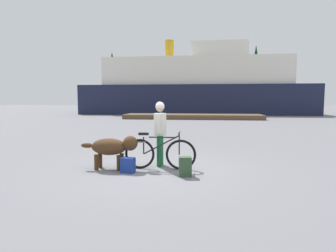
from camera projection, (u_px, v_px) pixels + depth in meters
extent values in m
plane|color=slate|center=(156.00, 170.00, 6.84)|extent=(160.00, 160.00, 0.00)
torus|color=black|center=(181.00, 155.00, 6.79)|extent=(0.74, 0.06, 0.74)
torus|color=black|center=(140.00, 154.00, 6.91)|extent=(0.74, 0.06, 0.74)
cube|color=black|center=(162.00, 137.00, 6.81)|extent=(0.65, 0.03, 0.03)
cube|color=black|center=(161.00, 145.00, 6.82)|extent=(0.87, 0.03, 0.49)
cylinder|color=black|center=(144.00, 145.00, 6.88)|extent=(0.03, 0.03, 0.42)
cylinder|color=black|center=(179.00, 144.00, 6.77)|extent=(0.03, 0.03, 0.52)
cube|color=black|center=(144.00, 134.00, 6.85)|extent=(0.24, 0.10, 0.06)
cylinder|color=black|center=(179.00, 133.00, 6.74)|extent=(0.03, 0.44, 0.03)
cube|color=slate|center=(139.00, 142.00, 6.89)|extent=(0.36, 0.14, 0.02)
cylinder|color=#19592D|center=(161.00, 150.00, 7.33)|extent=(0.14, 0.14, 0.80)
cylinder|color=#19592D|center=(159.00, 151.00, 7.12)|extent=(0.14, 0.14, 0.80)
cylinder|color=silver|center=(160.00, 124.00, 7.16)|extent=(0.32, 0.32, 0.56)
cylinder|color=silver|center=(161.00, 122.00, 7.38)|extent=(0.09, 0.09, 0.50)
cylinder|color=silver|center=(159.00, 124.00, 6.94)|extent=(0.09, 0.09, 0.50)
sphere|color=tan|center=(160.00, 107.00, 7.12)|extent=(0.22, 0.22, 0.22)
sphere|color=white|center=(160.00, 106.00, 7.12)|extent=(0.23, 0.23, 0.23)
ellipsoid|color=#472D19|center=(109.00, 147.00, 6.86)|extent=(0.88, 0.48, 0.41)
sphere|color=#472D19|center=(130.00, 143.00, 6.79)|extent=(0.36, 0.36, 0.36)
ellipsoid|color=#472D19|center=(87.00, 145.00, 6.93)|extent=(0.32, 0.12, 0.12)
cylinder|color=#472D19|center=(122.00, 161.00, 7.00)|extent=(0.10, 0.10, 0.37)
cylinder|color=#472D19|center=(119.00, 163.00, 6.73)|extent=(0.10, 0.10, 0.37)
cylinder|color=#472D19|center=(100.00, 160.00, 7.06)|extent=(0.10, 0.10, 0.37)
cylinder|color=#472D19|center=(96.00, 162.00, 6.80)|extent=(0.10, 0.10, 0.37)
cube|color=#334C33|center=(185.00, 167.00, 6.23)|extent=(0.30, 0.23, 0.44)
cube|color=navy|center=(128.00, 165.00, 6.55)|extent=(0.35, 0.24, 0.35)
cube|color=brown|center=(193.00, 117.00, 25.38)|extent=(12.32, 2.96, 0.40)
cube|color=#191E38|center=(195.00, 100.00, 34.82)|extent=(27.05, 8.02, 3.43)
cube|color=silver|center=(196.00, 73.00, 34.51)|extent=(21.64, 6.74, 3.20)
cube|color=silver|center=(218.00, 52.00, 33.95)|extent=(6.49, 4.81, 1.80)
cylinder|color=#BF8C19|center=(170.00, 50.00, 34.63)|extent=(1.10, 1.10, 2.40)
cylinder|color=#4C331E|center=(113.00, 103.00, 54.87)|extent=(0.32, 0.32, 2.17)
cone|color=#19471E|center=(112.00, 75.00, 54.37)|extent=(4.11, 4.11, 8.71)
cylinder|color=#4C331E|center=(199.00, 102.00, 49.81)|extent=(0.44, 0.44, 2.60)
cone|color=#19471E|center=(199.00, 74.00, 49.35)|extent=(3.82, 3.82, 7.36)
cylinder|color=#4C331E|center=(255.00, 102.00, 50.16)|extent=(0.36, 0.36, 2.84)
cone|color=#143819|center=(256.00, 69.00, 49.63)|extent=(2.96, 2.96, 8.53)
cylinder|color=#4C331E|center=(201.00, 102.00, 57.67)|extent=(0.40, 0.40, 2.51)
cone|color=#19471E|center=(201.00, 75.00, 57.16)|extent=(4.05, 4.05, 8.49)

